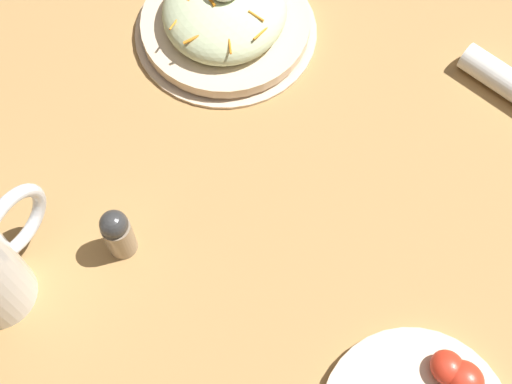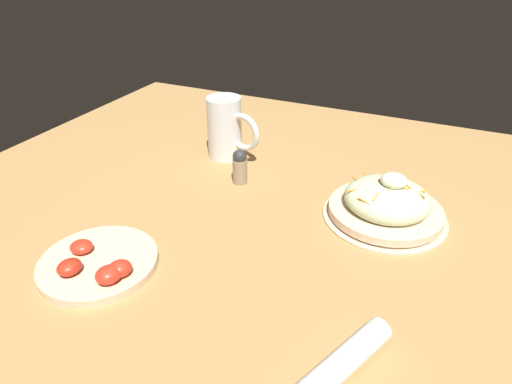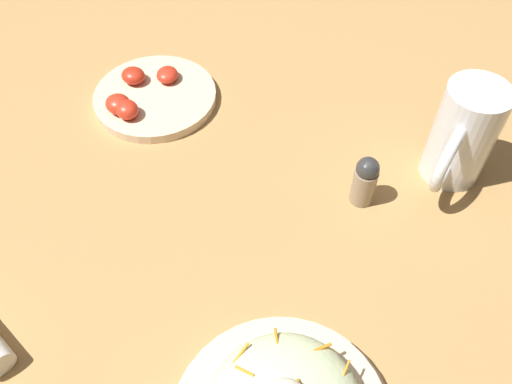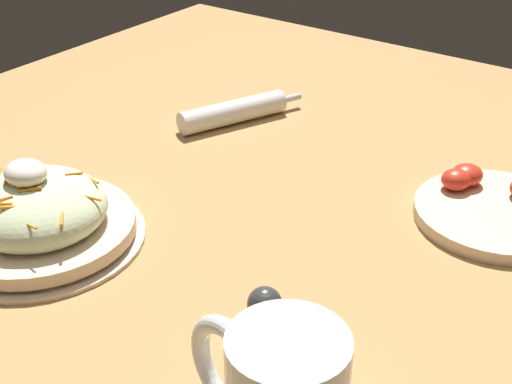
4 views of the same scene
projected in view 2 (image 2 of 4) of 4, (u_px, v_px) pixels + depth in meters
ground_plane at (244, 229)px, 0.84m from camera, size 1.43×1.43×0.00m
salad_plate at (386, 204)px, 0.86m from camera, size 0.24×0.24×0.10m
beer_mug at (226, 131)px, 1.08m from camera, size 0.15×0.08×0.15m
napkin_roll at (340, 365)px, 0.56m from camera, size 0.10×0.20×0.04m
tomato_plate at (98, 263)px, 0.74m from camera, size 0.20×0.20×0.04m
salt_shaker at (240, 166)px, 0.98m from camera, size 0.03×0.03×0.08m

